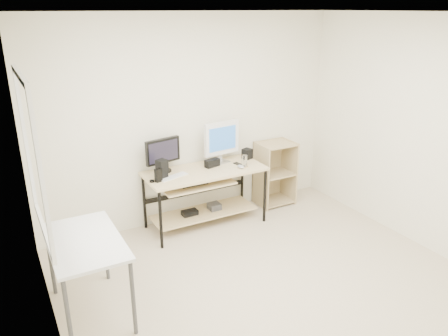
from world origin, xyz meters
name	(u,v)px	position (x,y,z in m)	size (l,w,h in m)	color
room	(272,169)	(-0.14, 0.04, 1.32)	(4.01, 4.01, 2.62)	beige
desk	(203,186)	(-0.03, 1.66, 0.54)	(1.50, 0.65, 0.75)	beige
side_table	(85,248)	(-1.68, 0.60, 0.67)	(0.60, 1.00, 0.75)	silver
shelf_unit	(273,172)	(1.15, 1.82, 0.45)	(0.50, 0.40, 0.90)	tan
black_monitor	(163,153)	(-0.47, 1.85, 0.99)	(0.46, 0.19, 0.42)	black
white_imac	(222,139)	(0.31, 1.80, 1.06)	(0.50, 0.16, 0.54)	silver
keyboard	(174,177)	(-0.44, 1.61, 0.76)	(0.37, 0.10, 0.01)	silver
mouse	(241,167)	(0.42, 1.50, 0.77)	(0.07, 0.11, 0.04)	#ADADB2
center_speaker	(212,163)	(0.13, 1.72, 0.80)	(0.19, 0.09, 0.10)	black
speaker_left	(162,169)	(-0.56, 1.65, 0.87)	(0.14, 0.14, 0.22)	black
speaker_right	(247,154)	(0.68, 1.78, 0.82)	(0.11, 0.11, 0.13)	black
audio_controller	(158,175)	(-0.64, 1.56, 0.83)	(0.08, 0.05, 0.16)	black
volume_puck	(152,181)	(-0.71, 1.59, 0.76)	(0.05, 0.05, 0.02)	black
smartphone	(238,164)	(0.46, 1.65, 0.75)	(0.06, 0.11, 0.01)	black
coaster	(244,166)	(0.49, 1.53, 0.75)	(0.09, 0.09, 0.01)	olive
drinking_glass	(244,161)	(0.49, 1.53, 0.83)	(0.07, 0.07, 0.14)	white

